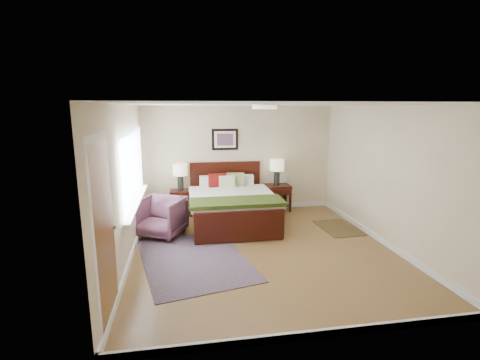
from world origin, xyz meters
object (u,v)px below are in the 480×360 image
at_px(armchair, 161,217).
at_px(nightstand_right, 277,195).
at_px(bed, 231,199).
at_px(lamp_right, 277,167).
at_px(rug_persian, 194,260).
at_px(lamp_left, 180,172).
at_px(nightstand_left, 181,196).

bearing_deg(armchair, nightstand_right, 51.48).
bearing_deg(bed, lamp_right, 34.59).
bearing_deg(nightstand_right, lamp_right, 90.00).
xyz_separation_m(nightstand_right, lamp_right, (-0.00, 0.01, 0.68)).
distance_m(armchair, rug_persian, 1.42).
xyz_separation_m(bed, lamp_left, (-1.06, 0.84, 0.47)).
relative_size(nightstand_left, nightstand_right, 0.93).
distance_m(nightstand_left, lamp_left, 0.55).
bearing_deg(bed, rug_persian, -116.83).
relative_size(nightstand_left, armchair, 0.71).
xyz_separation_m(nightstand_left, armchair, (-0.39, -1.28, -0.09)).
relative_size(bed, nightstand_left, 3.72).
bearing_deg(lamp_left, lamp_right, 0.00).
height_order(nightstand_left, armchair, armchair).
height_order(lamp_right, armchair, lamp_right).
relative_size(nightstand_right, rug_persian, 0.28).
xyz_separation_m(lamp_left, rug_persian, (0.20, -2.54, -1.01)).
xyz_separation_m(nightstand_left, nightstand_right, (2.28, 0.01, -0.09)).
xyz_separation_m(bed, lamp_right, (1.22, 0.84, 0.51)).
distance_m(lamp_right, rug_persian, 3.45).
bearing_deg(lamp_right, lamp_left, 180.00).
distance_m(nightstand_left, nightstand_right, 2.28).
height_order(bed, lamp_right, lamp_right).
xyz_separation_m(nightstand_right, armchair, (-2.67, -1.29, -0.00)).
height_order(bed, armchair, bed).
bearing_deg(nightstand_right, rug_persian, -129.44).
height_order(bed, nightstand_left, bed).
height_order(nightstand_left, nightstand_right, nightstand_right).
bearing_deg(bed, lamp_left, 141.52).
distance_m(nightstand_left, armchair, 1.34).
xyz_separation_m(armchair, rug_persian, (0.59, -1.24, -0.37)).
bearing_deg(bed, armchair, -162.28).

